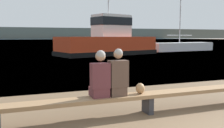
# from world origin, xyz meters

# --- Properties ---
(water_surface) EXTENTS (240.00, 240.00, 0.00)m
(water_surface) POSITION_xyz_m (0.00, 125.20, 0.00)
(water_surface) COLOR teal
(water_surface) RESTS_ON ground
(far_shoreline) EXTENTS (600.00, 12.00, 8.53)m
(far_shoreline) POSITION_xyz_m (0.00, 199.47, 4.27)
(far_shoreline) COLOR #4C4C42
(far_shoreline) RESTS_ON ground
(bench_main) EXTENTS (6.94, 0.43, 0.47)m
(bench_main) POSITION_xyz_m (-0.05, 2.38, 0.39)
(bench_main) COLOR #8E6B47
(bench_main) RESTS_ON ground
(person_left) EXTENTS (0.41, 0.43, 1.01)m
(person_left) POSITION_xyz_m (-1.19, 2.39, 0.90)
(person_left) COLOR #56282D
(person_left) RESTS_ON bench_main
(person_right) EXTENTS (0.41, 0.43, 1.03)m
(person_right) POSITION_xyz_m (-0.79, 2.39, 0.90)
(person_right) COLOR #4C382D
(person_right) RESTS_ON bench_main
(shopping_bag) EXTENTS (0.20, 0.22, 0.24)m
(shopping_bag) POSITION_xyz_m (-0.24, 2.39, 0.59)
(shopping_bag) COLOR #9E754C
(shopping_bag) RESTS_ON bench_main
(tugboat_red) EXTENTS (10.48, 6.21, 7.25)m
(tugboat_red) POSITION_xyz_m (5.38, 20.25, 1.21)
(tugboat_red) COLOR red
(tugboat_red) RESTS_ON water_surface
(moored_sailboat) EXTENTS (9.00, 3.16, 8.97)m
(moored_sailboat) POSITION_xyz_m (16.04, 23.12, 0.54)
(moored_sailboat) COLOR silver
(moored_sailboat) RESTS_ON water_surface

